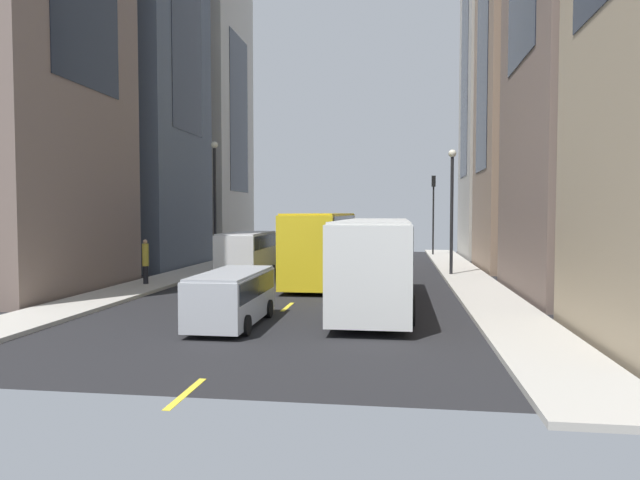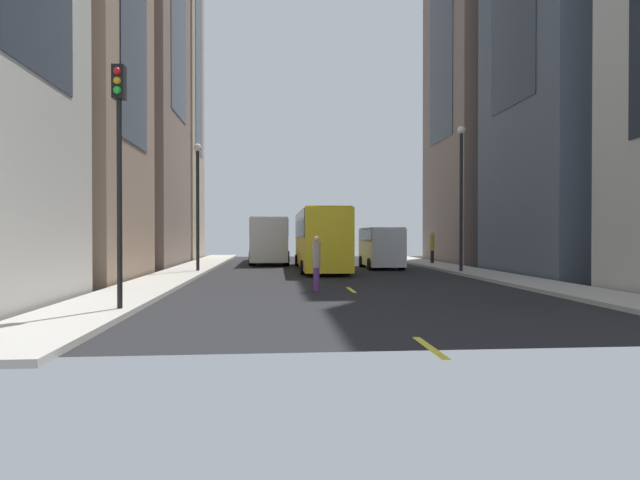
# 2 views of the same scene
# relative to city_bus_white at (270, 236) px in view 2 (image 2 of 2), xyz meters

# --- Properties ---
(ground_plane) EXTENTS (42.45, 42.45, 0.00)m
(ground_plane) POSITION_rel_city_bus_white_xyz_m (3.35, -9.98, -2.01)
(ground_plane) COLOR black
(sidewalk_west) EXTENTS (2.53, 44.00, 0.15)m
(sidewalk_west) POSITION_rel_city_bus_white_xyz_m (-4.62, -9.98, -1.93)
(sidewalk_west) COLOR #B2ADA3
(sidewalk_west) RESTS_ON ground
(sidewalk_east) EXTENTS (2.53, 44.00, 0.15)m
(sidewalk_east) POSITION_rel_city_bus_white_xyz_m (11.31, -9.98, -1.93)
(sidewalk_east) COLOR #B2ADA3
(sidewalk_east) RESTS_ON ground
(lane_stripe_0) EXTENTS (0.16, 2.00, 0.01)m
(lane_stripe_0) POSITION_rel_city_bus_white_xyz_m (3.35, -30.98, -2.00)
(lane_stripe_0) COLOR yellow
(lane_stripe_0) RESTS_ON ground
(lane_stripe_1) EXTENTS (0.16, 2.00, 0.01)m
(lane_stripe_1) POSITION_rel_city_bus_white_xyz_m (3.35, -20.48, -2.00)
(lane_stripe_1) COLOR yellow
(lane_stripe_1) RESTS_ON ground
(lane_stripe_2) EXTENTS (0.16, 2.00, 0.01)m
(lane_stripe_2) POSITION_rel_city_bus_white_xyz_m (3.35, -9.98, -2.00)
(lane_stripe_2) COLOR yellow
(lane_stripe_2) RESTS_ON ground
(lane_stripe_3) EXTENTS (0.16, 2.00, 0.01)m
(lane_stripe_3) POSITION_rel_city_bus_white_xyz_m (3.35, 0.52, -2.00)
(lane_stripe_3) COLOR yellow
(lane_stripe_3) RESTS_ON ground
(lane_stripe_4) EXTENTS (0.16, 2.00, 0.01)m
(lane_stripe_4) POSITION_rel_city_bus_white_xyz_m (3.35, 11.02, -2.00)
(lane_stripe_4) COLOR yellow
(lane_stripe_4) RESTS_ON ground
(building_west_3) EXTENTS (7.35, 7.01, 39.97)m
(building_west_3) POSITION_rel_city_bus_white_xyz_m (-9.72, 5.40, 17.98)
(building_west_3) COLOR tan
(building_west_3) RESTS_ON ground
(city_bus_white) EXTENTS (2.81, 11.52, 3.35)m
(city_bus_white) POSITION_rel_city_bus_white_xyz_m (0.00, 0.00, 0.00)
(city_bus_white) COLOR silver
(city_bus_white) RESTS_ON ground
(streetcar_yellow) EXTENTS (2.70, 12.73, 3.59)m
(streetcar_yellow) POSITION_rel_city_bus_white_xyz_m (3.12, -8.35, 0.12)
(streetcar_yellow) COLOR yellow
(streetcar_yellow) RESTS_ON ground
(delivery_van_white) EXTENTS (2.25, 5.16, 2.58)m
(delivery_van_white) POSITION_rel_city_bus_white_xyz_m (7.12, -7.48, -0.50)
(delivery_van_white) COLOR white
(delivery_van_white) RESTS_ON ground
(car_silver_0) EXTENTS (1.91, 4.75, 1.73)m
(car_silver_0) POSITION_rel_city_bus_white_xyz_m (4.43, 4.20, -0.99)
(car_silver_0) COLOR #B7BABF
(car_silver_0) RESTS_ON ground
(pedestrian_crossing_mid) EXTENTS (0.31, 0.31, 2.09)m
(pedestrian_crossing_mid) POSITION_rel_city_bus_white_xyz_m (1.97, -20.81, -0.88)
(pedestrian_crossing_mid) COLOR #593372
(pedestrian_crossing_mid) RESTS_ON ground
(pedestrian_crossing_near) EXTENTS (0.32, 0.32, 2.17)m
(pedestrian_crossing_near) POSITION_rel_city_bus_white_xyz_m (11.38, -4.37, -0.70)
(pedestrian_crossing_near) COLOR black
(pedestrian_crossing_near) RESTS_ON ground
(traffic_light_near_corner) EXTENTS (0.32, 0.44, 6.54)m
(traffic_light_near_corner) POSITION_rel_city_bus_white_xyz_m (-3.75, -26.09, 2.64)
(traffic_light_near_corner) COLOR black
(traffic_light_near_corner) RESTS_ON ground
(streetlamp_near) EXTENTS (0.44, 0.44, 7.92)m
(streetlamp_near) POSITION_rel_city_bus_white_xyz_m (10.55, -12.50, 2.92)
(streetlamp_near) COLOR black
(streetlamp_near) RESTS_ON ground
(streetlamp_far) EXTENTS (0.44, 0.44, 7.03)m
(streetlamp_far) POSITION_rel_city_bus_white_xyz_m (-3.85, -10.92, 2.45)
(streetlamp_far) COLOR black
(streetlamp_far) RESTS_ON ground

